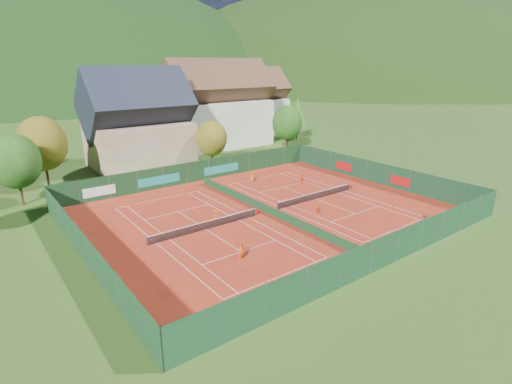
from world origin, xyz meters
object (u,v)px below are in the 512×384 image
(hotel_block_a, at_px, (218,109))
(ball_hopper, at_px, (425,217))
(chalet, at_px, (138,126))
(player_left_far, at_px, (215,216))
(player_left_near, at_px, (241,253))
(player_right_far_b, at_px, (302,179))
(player_left_mid, at_px, (242,250))
(player_right_near, at_px, (318,209))
(player_right_far_a, at_px, (252,176))
(hotel_block_b, at_px, (251,105))

(hotel_block_a, bearing_deg, ball_hopper, -94.46)
(chalet, height_order, player_left_far, chalet)
(player_left_near, distance_m, player_left_far, 9.06)
(player_left_far, xyz_separation_m, player_right_far_b, (17.54, 5.15, -0.06))
(chalet, xyz_separation_m, player_left_near, (-5.91, -37.70, -5.94))
(player_left_mid, bearing_deg, hotel_block_a, 86.45)
(chalet, relative_size, ball_hopper, 20.25)
(player_left_mid, bearing_deg, player_left_far, 100.94)
(player_left_mid, relative_size, player_right_near, 0.94)
(ball_hopper, bearing_deg, player_left_near, 167.47)
(hotel_block_a, bearing_deg, player_right_near, -106.35)
(hotel_block_a, relative_size, player_left_near, 15.72)
(chalet, relative_size, player_left_mid, 12.90)
(hotel_block_a, relative_size, player_right_far_a, 13.75)
(chalet, relative_size, hotel_block_b, 0.94)
(player_right_near, bearing_deg, player_left_near, 158.12)
(player_left_near, bearing_deg, ball_hopper, -17.44)
(player_left_mid, bearing_deg, ball_hopper, 11.91)
(hotel_block_a, relative_size, player_right_far_b, 15.78)
(chalet, bearing_deg, player_left_near, -98.92)
(hotel_block_a, xyz_separation_m, player_right_near, (-11.72, -39.96, -6.72))
(player_right_far_b, bearing_deg, hotel_block_b, -139.74)
(hotel_block_a, xyz_separation_m, player_right_far_b, (-4.75, -29.89, -6.70))
(player_left_near, bearing_deg, player_left_mid, 44.02)
(ball_hopper, distance_m, player_left_near, 21.65)
(player_right_far_b, bearing_deg, player_right_near, 31.91)
(chalet, distance_m, hotel_block_a, 19.94)
(hotel_block_b, height_order, player_right_far_a, hotel_block_b)
(player_right_near, distance_m, player_right_far_a, 15.22)
(hotel_block_a, height_order, player_right_far_b, hotel_block_a)
(ball_hopper, bearing_deg, player_right_far_a, 104.42)
(hotel_block_a, relative_size, player_right_near, 16.24)
(ball_hopper, height_order, player_left_far, player_left_far)
(chalet, height_order, player_right_far_b, chalet)
(hotel_block_a, bearing_deg, player_left_far, -122.46)
(hotel_block_a, distance_m, player_right_near, 42.18)
(ball_hopper, bearing_deg, player_right_far_b, 93.01)
(hotel_block_a, height_order, ball_hopper, hotel_block_a)
(chalet, bearing_deg, player_left_mid, -98.38)
(player_left_near, bearing_deg, hotel_block_a, 55.40)
(player_right_far_a, relative_size, player_right_far_b, 1.15)
(player_left_mid, xyz_separation_m, player_right_near, (12.76, 3.25, 0.04))
(player_right_near, xyz_separation_m, player_right_far_b, (6.97, 10.07, 0.02))
(hotel_block_b, bearing_deg, player_right_near, -118.21)
(ball_hopper, relative_size, player_left_far, 0.54)
(chalet, bearing_deg, hotel_block_b, 22.99)
(hotel_block_b, distance_m, player_left_mid, 64.34)
(chalet, bearing_deg, player_left_far, -96.46)
(player_right_near, bearing_deg, chalet, 64.37)
(hotel_block_a, xyz_separation_m, player_right_far_a, (-9.83, -24.85, -6.60))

